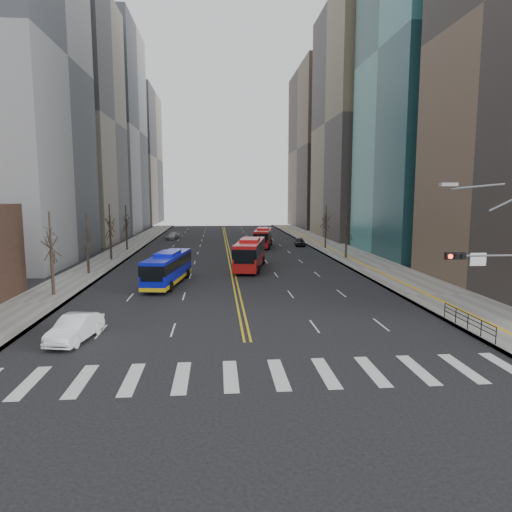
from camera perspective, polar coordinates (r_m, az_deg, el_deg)
ground at (r=23.07m, az=-0.17°, el=-14.66°), size 220.00×220.00×0.00m
sidewalk_right at (r=69.56m, az=11.20°, el=0.32°), size 7.00×130.00×0.15m
sidewalk_left at (r=68.44m, az=-17.31°, el=0.00°), size 5.00×130.00×0.15m
crosswalk at (r=23.06m, az=-0.17°, el=-14.65°), size 26.70×4.00×0.01m
centerline at (r=76.79m, az=-3.57°, el=1.08°), size 0.55×100.00×0.01m
office_towers at (r=91.07m, az=-3.83°, el=17.21°), size 83.00×134.00×58.00m
signal_mast at (r=28.24m, az=28.51°, el=-1.23°), size 5.37×0.37×9.39m
pedestrian_railing at (r=32.63m, az=24.97°, el=-7.16°), size 0.06×6.06×1.02m
street_trees at (r=56.22m, az=-10.45°, el=3.55°), size 35.20×47.20×7.60m
blue_bus at (r=45.70m, az=-10.94°, el=-1.39°), size 4.00×11.25×3.23m
red_bus_near at (r=54.35m, az=-0.75°, el=0.52°), size 4.71×11.76×3.63m
red_bus_far at (r=76.93m, az=0.89°, el=2.48°), size 4.15×10.58×3.30m
car_white at (r=29.89m, az=-21.68°, el=-8.39°), size 2.48×4.95×1.56m
car_dark_mid at (r=79.09m, az=5.50°, el=1.76°), size 2.00×4.26×1.41m
car_silver at (r=91.98m, az=-10.37°, el=2.47°), size 3.07×5.04×1.37m
car_dark_far at (r=96.15m, az=0.93°, el=2.79°), size 3.66×5.04×1.28m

